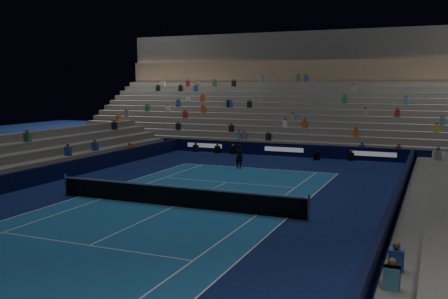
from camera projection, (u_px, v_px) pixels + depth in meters
ground at (175, 206)px, 24.00m from camera, size 90.00×90.00×0.00m
court_surface at (175, 206)px, 24.00m from camera, size 10.97×23.77×0.01m
sponsor_barrier_far at (284, 150)px, 40.86m from camera, size 44.00×0.25×1.00m
sponsor_barrier_east at (391, 217)px, 20.21m from camera, size 0.25×37.00×1.00m
sponsor_barrier_west at (17, 181)px, 27.67m from camera, size 0.25×37.00×1.00m
grandstand_main at (312, 109)px, 49.09m from camera, size 44.00×15.20×11.20m
tennis_net at (175, 196)px, 23.94m from camera, size 12.90×0.10×1.10m
tennis_player at (239, 156)px, 34.77m from camera, size 0.68×0.52×1.68m
broadcast_camera at (316, 155)px, 38.90m from camera, size 0.65×1.02×0.65m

